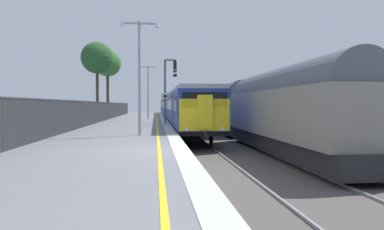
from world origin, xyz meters
name	(u,v)px	position (x,y,z in m)	size (l,w,h in m)	color
ground	(244,166)	(2.64, 0.00, -0.61)	(17.40, 110.00, 1.21)	slate
commuter_train_at_platform	(174,107)	(2.10, 35.81, 1.27)	(2.83, 60.41, 3.81)	navy
freight_train_adjacent_track	(225,106)	(6.10, 19.59, 1.39)	(2.60, 43.80, 4.38)	#232326
signal_gantry	(168,83)	(0.61, 17.25, 3.38)	(1.10, 0.24, 5.43)	#47474C
speed_limit_sign	(165,104)	(0.25, 13.04, 1.59)	(0.59, 0.08, 2.49)	#59595B
platform_lamp_mid	(139,69)	(-1.27, 5.61, 3.38)	(2.00, 0.20, 5.75)	#93999E
platform_lamp_far	(148,88)	(-1.27, 25.09, 3.37)	(2.00, 0.20, 5.73)	#93999E
platform_back_fence	(3,123)	(-5.45, 0.00, 0.95)	(0.07, 99.00, 1.82)	#282B2D
background_tree_left	(97,59)	(-6.53, 24.18, 6.29)	(3.29, 3.29, 8.08)	#473323
background_tree_centre	(108,64)	(-6.44, 31.91, 6.70)	(3.39, 3.39, 8.53)	#473323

